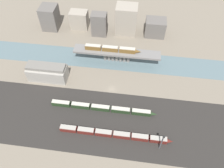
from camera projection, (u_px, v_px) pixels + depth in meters
ground_plane at (112, 89)px, 141.51m from camera, size 400.00×400.00×0.00m
railbed_yard at (106, 121)px, 126.41m from camera, size 280.00×42.00×0.01m
river_water at (117, 60)px, 158.34m from camera, size 320.00×19.31×0.01m
bridge at (117, 53)px, 153.05m from camera, size 60.80×8.45×8.79m
train_on_bridge at (112, 49)px, 150.45m from camera, size 38.92×2.93×3.63m
train_yard_near at (115, 134)px, 119.34m from camera, size 62.19×2.93×3.52m
train_yard_mid at (103, 108)px, 130.19m from camera, size 63.60×2.65×3.45m
warehouse_building at (47, 72)px, 143.39m from camera, size 25.49×10.50×11.73m
signal_tower at (162, 142)px, 110.66m from camera, size 1.00×0.73×13.93m
city_block_far_left at (50, 17)px, 176.19m from camera, size 12.84×13.73×18.91m
city_block_left at (79, 20)px, 177.68m from camera, size 14.11×9.68×14.75m
city_block_center at (99, 24)px, 170.50m from camera, size 11.81×8.34×18.58m
city_block_right at (126, 20)px, 170.57m from camera, size 16.31×13.35×23.25m
city_block_far_right at (155, 28)px, 172.03m from camera, size 15.70×12.04×13.64m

